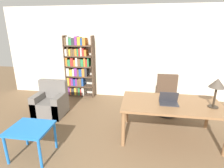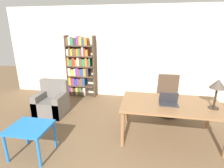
{
  "view_description": "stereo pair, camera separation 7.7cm",
  "coord_description": "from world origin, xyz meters",
  "px_view_note": "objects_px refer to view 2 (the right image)",
  "views": [
    {
      "loc": [
        0.22,
        -0.72,
        2.06
      ],
      "look_at": [
        -0.32,
        2.66,
        0.97
      ],
      "focal_mm": 28.0,
      "sensor_mm": 36.0,
      "label": 1
    },
    {
      "loc": [
        0.3,
        -0.7,
        2.06
      ],
      "look_at": [
        -0.32,
        2.66,
        0.97
      ],
      "focal_mm": 28.0,
      "sensor_mm": 36.0,
      "label": 2
    }
  ],
  "objects_px": {
    "office_chair": "(168,97)",
    "bookshelf": "(80,67)",
    "laptop": "(169,102)",
    "side_table_blue": "(30,131)",
    "table_lamp": "(218,85)",
    "desk": "(171,107)",
    "armchair": "(52,103)"
  },
  "relations": [
    {
      "from": "laptop",
      "to": "office_chair",
      "type": "xyz_separation_m",
      "value": [
        0.15,
        1.13,
        -0.33
      ]
    },
    {
      "from": "desk",
      "to": "armchair",
      "type": "distance_m",
      "value": 2.83
    },
    {
      "from": "armchair",
      "to": "bookshelf",
      "type": "bearing_deg",
      "value": 79.02
    },
    {
      "from": "desk",
      "to": "side_table_blue",
      "type": "distance_m",
      "value": 2.52
    },
    {
      "from": "table_lamp",
      "to": "office_chair",
      "type": "relative_size",
      "value": 0.55
    },
    {
      "from": "laptop",
      "to": "desk",
      "type": "bearing_deg",
      "value": 43.82
    },
    {
      "from": "desk",
      "to": "laptop",
      "type": "xyz_separation_m",
      "value": [
        -0.06,
        -0.06,
        0.13
      ]
    },
    {
      "from": "table_lamp",
      "to": "armchair",
      "type": "relative_size",
      "value": 0.64
    },
    {
      "from": "desk",
      "to": "table_lamp",
      "type": "distance_m",
      "value": 0.87
    },
    {
      "from": "side_table_blue",
      "to": "armchair",
      "type": "bearing_deg",
      "value": 106.27
    },
    {
      "from": "armchair",
      "to": "table_lamp",
      "type": "bearing_deg",
      "value": -9.97
    },
    {
      "from": "desk",
      "to": "bookshelf",
      "type": "distance_m",
      "value": 3.14
    },
    {
      "from": "desk",
      "to": "side_table_blue",
      "type": "xyz_separation_m",
      "value": [
        -2.33,
        -0.94,
        -0.19
      ]
    },
    {
      "from": "desk",
      "to": "armchair",
      "type": "height_order",
      "value": "armchair"
    },
    {
      "from": "office_chair",
      "to": "bookshelf",
      "type": "relative_size",
      "value": 0.52
    },
    {
      "from": "side_table_blue",
      "to": "armchair",
      "type": "height_order",
      "value": "armchair"
    },
    {
      "from": "armchair",
      "to": "bookshelf",
      "type": "distance_m",
      "value": 1.52
    },
    {
      "from": "laptop",
      "to": "office_chair",
      "type": "height_order",
      "value": "office_chair"
    },
    {
      "from": "table_lamp",
      "to": "bookshelf",
      "type": "bearing_deg",
      "value": 148.45
    },
    {
      "from": "table_lamp",
      "to": "bookshelf",
      "type": "height_order",
      "value": "bookshelf"
    },
    {
      "from": "armchair",
      "to": "bookshelf",
      "type": "relative_size",
      "value": 0.45
    },
    {
      "from": "office_chair",
      "to": "table_lamp",
      "type": "bearing_deg",
      "value": -62.19
    },
    {
      "from": "office_chair",
      "to": "bookshelf",
      "type": "xyz_separation_m",
      "value": [
        -2.59,
        0.8,
        0.48
      ]
    },
    {
      "from": "office_chair",
      "to": "side_table_blue",
      "type": "distance_m",
      "value": 3.15
    },
    {
      "from": "desk",
      "to": "laptop",
      "type": "distance_m",
      "value": 0.15
    },
    {
      "from": "laptop",
      "to": "bookshelf",
      "type": "xyz_separation_m",
      "value": [
        -2.44,
        1.94,
        0.15
      ]
    },
    {
      "from": "office_chair",
      "to": "armchair",
      "type": "bearing_deg",
      "value": -169.04
    },
    {
      "from": "side_table_blue",
      "to": "armchair",
      "type": "relative_size",
      "value": 0.77
    },
    {
      "from": "laptop",
      "to": "side_table_blue",
      "type": "distance_m",
      "value": 2.46
    },
    {
      "from": "desk",
      "to": "armchair",
      "type": "relative_size",
      "value": 2.2
    },
    {
      "from": "table_lamp",
      "to": "side_table_blue",
      "type": "relative_size",
      "value": 0.82
    },
    {
      "from": "desk",
      "to": "bookshelf",
      "type": "relative_size",
      "value": 0.98
    }
  ]
}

